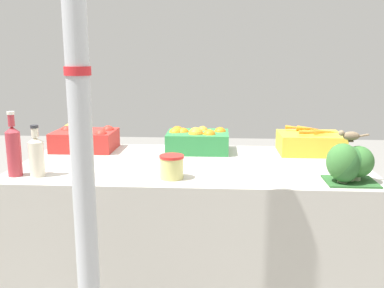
# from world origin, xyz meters

# --- Properties ---
(market_table) EXTENTS (1.79, 0.88, 0.83)m
(market_table) POSITION_xyz_m (0.00, 0.00, 0.42)
(market_table) COLOR #B7B2A8
(market_table) RESTS_ON ground_plane
(support_pole) EXTENTS (0.09, 0.09, 2.43)m
(support_pole) POSITION_xyz_m (-0.34, -0.75, 1.21)
(support_pole) COLOR #B7BABF
(support_pole) RESTS_ON ground_plane
(apple_crate) EXTENTS (0.36, 0.27, 0.15)m
(apple_crate) POSITION_xyz_m (-0.66, 0.28, 0.90)
(apple_crate) COLOR red
(apple_crate) RESTS_ON market_table
(orange_crate) EXTENTS (0.36, 0.27, 0.15)m
(orange_crate) POSITION_xyz_m (0.01, 0.27, 0.90)
(orange_crate) COLOR #2D8442
(orange_crate) RESTS_ON market_table
(carrot_crate) EXTENTS (0.36, 0.27, 0.15)m
(carrot_crate) POSITION_xyz_m (0.66, 0.27, 0.89)
(carrot_crate) COLOR gold
(carrot_crate) RESTS_ON market_table
(broccoli_pile) EXTENTS (0.23, 0.21, 0.18)m
(broccoli_pile) POSITION_xyz_m (0.72, -0.31, 0.92)
(broccoli_pile) COLOR #2D602D
(broccoli_pile) RESTS_ON market_table
(juice_bottle_ruby) EXTENTS (0.07, 0.07, 0.30)m
(juice_bottle_ruby) POSITION_xyz_m (-0.81, -0.30, 0.96)
(juice_bottle_ruby) COLOR #B2333D
(juice_bottle_ruby) RESTS_ON market_table
(juice_bottle_cloudy) EXTENTS (0.07, 0.07, 0.24)m
(juice_bottle_cloudy) POSITION_xyz_m (-0.70, -0.30, 0.93)
(juice_bottle_cloudy) COLOR beige
(juice_bottle_cloudy) RESTS_ON market_table
(pickle_jar) EXTENTS (0.11, 0.11, 0.11)m
(pickle_jar) POSITION_xyz_m (-0.07, -0.30, 0.89)
(pickle_jar) COLOR #D1CC75
(pickle_jar) RESTS_ON market_table
(sparrow_bird) EXTENTS (0.14, 0.04, 0.05)m
(sparrow_bird) POSITION_xyz_m (0.71, -0.29, 1.04)
(sparrow_bird) COLOR #4C3D2D
(sparrow_bird) RESTS_ON broccoli_pile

